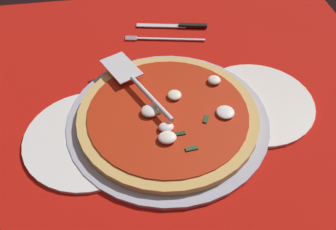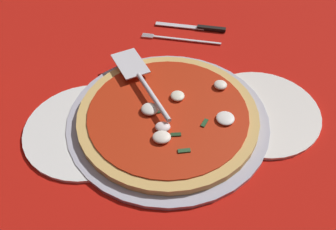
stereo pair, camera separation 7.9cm
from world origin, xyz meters
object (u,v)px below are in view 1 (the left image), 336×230
(dinner_plate_left, at_px, (89,138))
(place_setting_far, at_px, (172,33))
(dinner_plate_right, at_px, (255,103))
(pizza, at_px, (168,115))
(pizza_server, at_px, (135,81))

(dinner_plate_left, bearing_deg, place_setting_far, 56.36)
(dinner_plate_right, height_order, place_setting_far, place_setting_far)
(pizza, bearing_deg, place_setting_far, 79.52)
(dinner_plate_right, xyz_separation_m, pizza, (-0.19, -0.02, 0.02))
(dinner_plate_left, height_order, dinner_plate_right, same)
(dinner_plate_left, bearing_deg, pizza, 7.92)
(pizza_server, xyz_separation_m, place_setting_far, (0.12, 0.22, -0.04))
(dinner_plate_left, relative_size, pizza, 0.70)
(pizza, bearing_deg, dinner_plate_right, 6.71)
(pizza, distance_m, place_setting_far, 0.31)
(pizza, height_order, pizza_server, pizza_server)
(pizza_server, height_order, place_setting_far, pizza_server)
(pizza_server, bearing_deg, place_setting_far, -53.26)
(dinner_plate_right, relative_size, place_setting_far, 1.13)
(dinner_plate_left, height_order, pizza_server, pizza_server)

